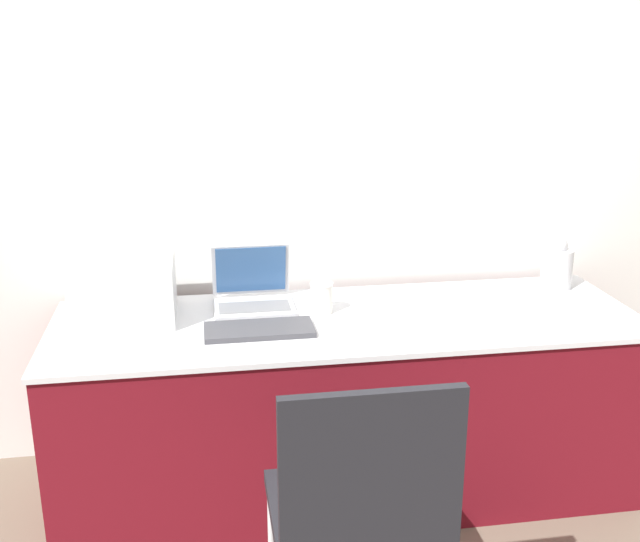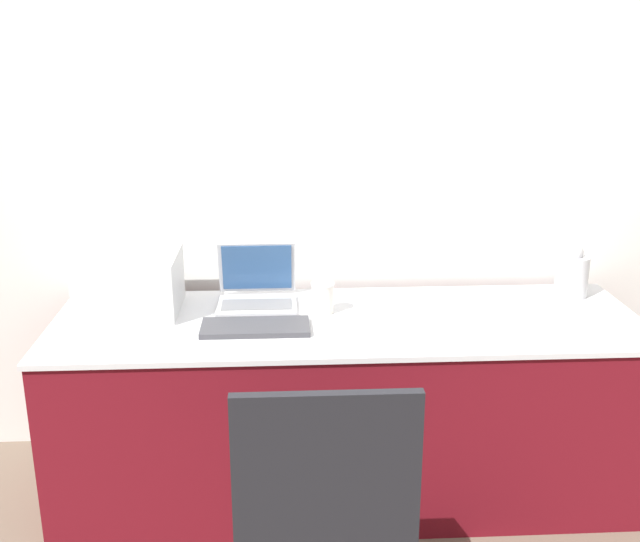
# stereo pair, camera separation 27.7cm
# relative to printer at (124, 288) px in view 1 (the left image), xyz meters

# --- Properties ---
(ground_plane) EXTENTS (14.00, 14.00, 0.00)m
(ground_plane) POSITION_rel_printer_xyz_m (0.82, -0.48, -0.84)
(ground_plane) COLOR #6B5B4C
(wall_back) EXTENTS (8.00, 0.05, 2.60)m
(wall_back) POSITION_rel_printer_xyz_m (0.82, 0.32, 0.46)
(wall_back) COLOR silver
(wall_back) RESTS_ON ground_plane
(table) EXTENTS (2.21, 0.72, 0.72)m
(table) POSITION_rel_printer_xyz_m (0.82, -0.13, -0.48)
(table) COLOR maroon
(table) RESTS_ON ground_plane
(printer) EXTENTS (0.37, 0.34, 0.22)m
(printer) POSITION_rel_printer_xyz_m (0.00, 0.00, 0.00)
(printer) COLOR silver
(printer) RESTS_ON table
(laptop_left) EXTENTS (0.31, 0.28, 0.23)m
(laptop_left) POSITION_rel_printer_xyz_m (0.48, 0.05, -0.07)
(laptop_left) COLOR #B7B7BC
(laptop_left) RESTS_ON table
(external_keyboard) EXTENTS (0.39, 0.17, 0.02)m
(external_keyboard) POSITION_rel_printer_xyz_m (0.48, -0.22, -0.11)
(external_keyboard) COLOR #3D3D42
(external_keyboard) RESTS_ON table
(coffee_cup) EXTENTS (0.09, 0.09, 0.12)m
(coffee_cup) POSITION_rel_printer_xyz_m (0.73, -0.06, -0.06)
(coffee_cup) COLOR white
(coffee_cup) RESTS_ON table
(metal_pitcher) EXTENTS (0.13, 0.13, 0.22)m
(metal_pitcher) POSITION_rel_printer_xyz_m (1.75, 0.08, -0.03)
(metal_pitcher) COLOR silver
(metal_pitcher) RESTS_ON table
(chair) EXTENTS (0.46, 0.46, 0.94)m
(chair) POSITION_rel_printer_xyz_m (0.68, -1.03, -0.31)
(chair) COLOR black
(chair) RESTS_ON ground_plane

